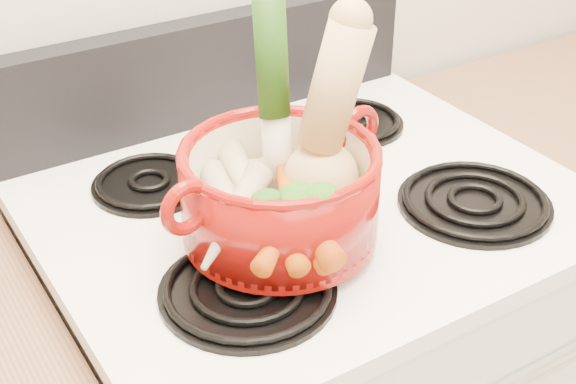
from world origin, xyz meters
TOP-DOWN VIEW (x-y plane):
  - cooktop at (0.00, 1.40)m, footprint 0.78×0.67m
  - control_backsplash at (0.00, 1.70)m, footprint 0.76×0.05m
  - burner_front_left at (-0.19, 1.24)m, footprint 0.22×0.22m
  - burner_front_right at (0.19, 1.24)m, footprint 0.22×0.22m
  - burner_back_left at (-0.19, 1.54)m, footprint 0.17×0.17m
  - burner_back_right at (0.19, 1.54)m, footprint 0.17×0.17m
  - dutch_oven at (-0.10, 1.31)m, footprint 0.30×0.30m
  - pot_handle_left at (-0.25, 1.28)m, footprint 0.07×0.03m
  - pot_handle_right at (0.04, 1.33)m, footprint 0.07×0.03m
  - squash at (-0.02, 1.31)m, footprint 0.19×0.16m
  - leek at (-0.07, 1.37)m, footprint 0.06×0.09m
  - ginger at (-0.10, 1.38)m, footprint 0.10×0.08m
  - parsnip_0 at (-0.14, 1.36)m, footprint 0.13×0.25m
  - parsnip_1 at (-0.16, 1.32)m, footprint 0.06×0.19m
  - parsnip_2 at (-0.13, 1.34)m, footprint 0.09×0.22m
  - parsnip_3 at (-0.18, 1.29)m, footprint 0.17×0.15m
  - carrot_0 at (-0.11, 1.25)m, footprint 0.04×0.16m
  - carrot_1 at (-0.14, 1.24)m, footprint 0.06×0.14m
  - carrot_2 at (-0.10, 1.25)m, footprint 0.07×0.19m
  - carrot_3 at (-0.15, 1.22)m, footprint 0.12×0.10m
  - carrot_4 at (-0.10, 1.29)m, footprint 0.10×0.17m

SIDE VIEW (x-z plane):
  - cooktop at x=0.00m, z-range 0.92..0.95m
  - burner_front_left at x=-0.19m, z-range 0.95..0.97m
  - burner_front_right at x=0.19m, z-range 0.95..0.97m
  - burner_back_left at x=-0.19m, z-range 0.95..0.97m
  - burner_back_right at x=0.19m, z-range 0.95..0.97m
  - carrot_0 at x=-0.11m, z-range 0.99..1.03m
  - carrot_1 at x=-0.14m, z-range 1.00..1.04m
  - ginger at x=-0.10m, z-range 0.99..1.04m
  - parsnip_0 at x=-0.14m, z-range 0.99..1.05m
  - parsnip_1 at x=-0.16m, z-range 1.00..1.05m
  - carrot_2 at x=-0.10m, z-range 1.00..1.05m
  - carrot_3 at x=-0.15m, z-range 1.01..1.05m
  - dutch_oven at x=-0.10m, z-range 0.97..1.10m
  - parsnip_3 at x=-0.18m, z-range 1.01..1.06m
  - parsnip_2 at x=-0.13m, z-range 1.00..1.07m
  - carrot_4 at x=-0.10m, z-range 1.01..1.06m
  - control_backsplash at x=0.00m, z-range 0.95..1.13m
  - pot_handle_left at x=-0.25m, z-range 1.04..1.11m
  - pot_handle_right at x=0.04m, z-range 1.04..1.11m
  - squash at x=-0.02m, z-range 0.98..1.26m
  - leek at x=-0.07m, z-range 0.99..1.28m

